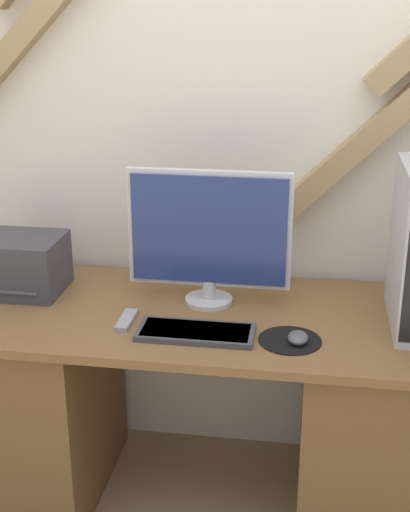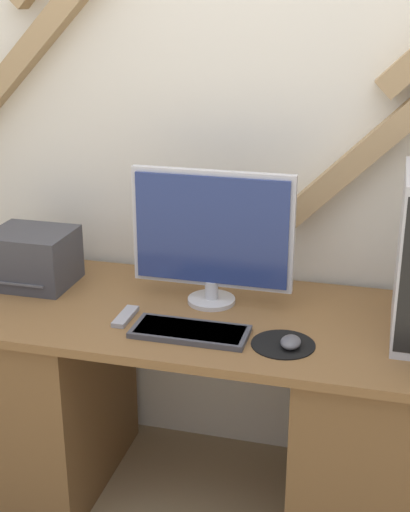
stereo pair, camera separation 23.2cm
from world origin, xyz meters
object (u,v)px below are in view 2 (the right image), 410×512
object	(u,v)px
mouse	(291,342)
printer	(33,258)
monitor	(212,234)
keyboard	(190,331)
remote_control	(125,316)

from	to	relation	value
mouse	printer	size ratio (longest dim) A/B	0.29
mouse	monitor	bearing A→B (deg)	139.43
monitor	mouse	xyz separation A→B (m)	(0.32, -0.27, -0.23)
monitor	keyboard	size ratio (longest dim) A/B	1.51
keyboard	remote_control	bearing A→B (deg)	167.05
keyboard	mouse	xyz separation A→B (m)	(0.32, -0.01, 0.01)
remote_control	printer	bearing A→B (deg)	155.06
keyboard	printer	world-z (taller)	printer
printer	remote_control	size ratio (longest dim) A/B	1.93
keyboard	mouse	size ratio (longest dim) A/B	4.36
monitor	printer	distance (m)	0.69
monitor	keyboard	world-z (taller)	monitor
printer	mouse	bearing A→B (deg)	-15.10
monitor	printer	xyz separation A→B (m)	(-0.68, -0.00, -0.15)
monitor	remote_control	bearing A→B (deg)	-139.69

